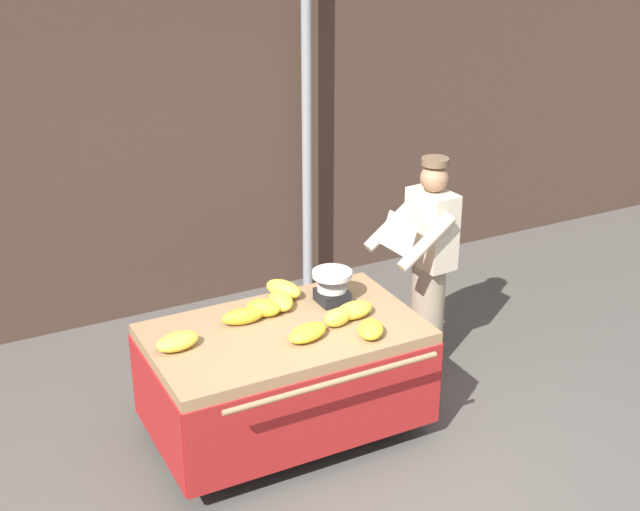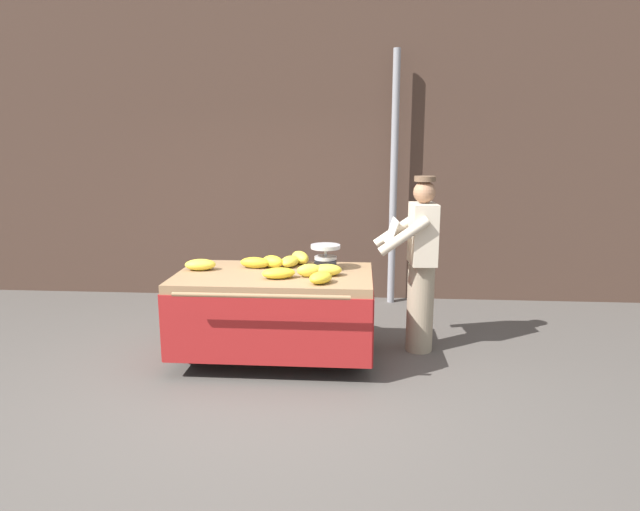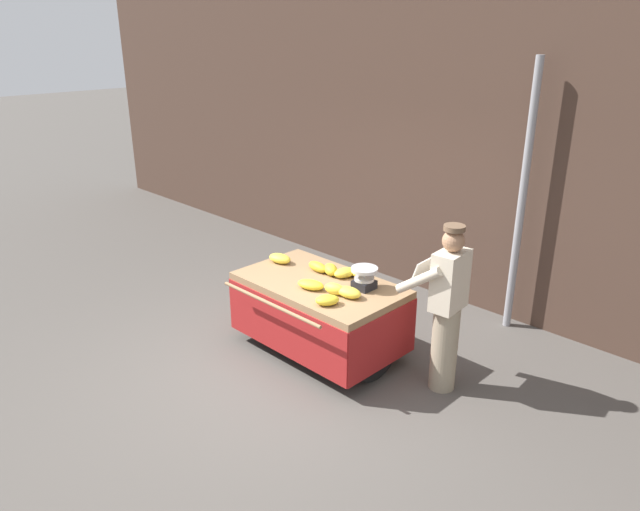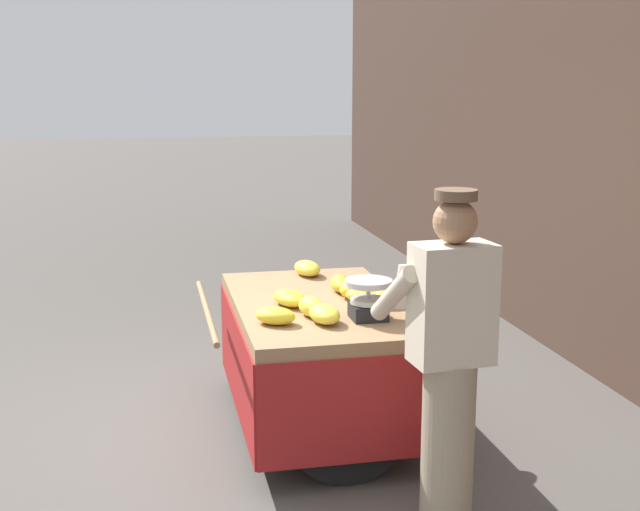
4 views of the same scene
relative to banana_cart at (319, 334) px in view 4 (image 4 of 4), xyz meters
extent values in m
plane|color=#514C47|center=(-0.01, -0.72, -0.63)|extent=(60.00, 60.00, 0.00)
cube|color=#93704C|center=(0.00, 0.00, 0.18)|extent=(1.79, 1.05, 0.08)
cylinder|color=black|center=(-0.82, 0.00, -0.26)|extent=(0.05, 0.73, 0.73)
cylinder|color=#B7B7BC|center=(-0.85, 0.00, -0.26)|extent=(0.01, 0.13, 0.13)
cylinder|color=black|center=(0.82, 0.00, -0.26)|extent=(0.05, 0.73, 0.73)
cylinder|color=#B7B7BC|center=(0.85, 0.00, -0.26)|extent=(0.01, 0.13, 0.13)
cylinder|color=#4C4742|center=(0.00, 0.45, -0.24)|extent=(0.05, 0.05, 0.77)
cube|color=maroon|center=(0.00, -0.52, -0.16)|extent=(1.79, 0.02, 0.60)
cube|color=maroon|center=(0.00, 0.53, -0.16)|extent=(1.79, 0.02, 0.60)
cube|color=maroon|center=(-0.90, 0.00, -0.16)|extent=(0.02, 1.05, 0.60)
cube|color=maroon|center=(0.90, 0.00, -0.16)|extent=(0.02, 1.05, 0.60)
cylinder|color=#93704C|center=(0.00, -0.70, 0.20)|extent=(1.43, 0.04, 0.04)
cube|color=black|center=(0.46, 0.20, 0.26)|extent=(0.20, 0.20, 0.09)
cylinder|color=#B7B7BC|center=(0.46, 0.20, 0.36)|extent=(0.02, 0.02, 0.11)
cylinder|color=#B7B7BC|center=(0.46, 0.20, 0.44)|extent=(0.28, 0.28, 0.04)
cylinder|color=#B7B7BC|center=(0.46, 0.20, 0.33)|extent=(0.21, 0.21, 0.03)
ellipsoid|color=yellow|center=(0.49, -0.07, 0.27)|extent=(0.29, 0.20, 0.11)
ellipsoid|color=yellow|center=(0.45, -0.35, 0.27)|extent=(0.27, 0.29, 0.10)
ellipsoid|color=yellow|center=(0.11, 0.29, 0.27)|extent=(0.22, 0.30, 0.10)
ellipsoid|color=yellow|center=(-0.05, 0.23, 0.28)|extent=(0.27, 0.25, 0.12)
ellipsoid|color=yellow|center=(0.34, -0.12, 0.28)|extent=(0.25, 0.18, 0.12)
ellipsoid|color=yellow|center=(0.07, -0.20, 0.27)|extent=(0.33, 0.25, 0.10)
ellipsoid|color=gold|center=(-0.22, 0.19, 0.27)|extent=(0.30, 0.15, 0.11)
ellipsoid|color=yellow|center=(-0.71, 0.07, 0.27)|extent=(0.31, 0.21, 0.11)
ellipsoid|color=yellow|center=(0.19, 0.43, 0.28)|extent=(0.26, 0.32, 0.12)
cylinder|color=gray|center=(1.38, 0.36, -0.19)|extent=(0.26, 0.26, 0.88)
cube|color=beige|center=(1.38, 0.36, 0.54)|extent=(0.26, 0.40, 0.58)
sphere|color=#9E7051|center=(1.38, 0.36, 0.94)|extent=(0.21, 0.21, 0.21)
cylinder|color=brown|center=(1.38, 0.36, 1.06)|extent=(0.20, 0.20, 0.05)
cylinder|color=beige|center=(1.18, 0.13, 0.56)|extent=(0.48, 0.13, 0.37)
cylinder|color=beige|center=(1.15, 0.55, 0.56)|extent=(0.48, 0.13, 0.37)
cube|color=silver|center=(1.08, 0.33, 0.56)|extent=(0.12, 0.35, 0.25)
camera|label=1|loc=(-2.15, -4.68, 3.02)|focal=49.85mm
camera|label=2|loc=(0.78, -4.83, 1.37)|focal=30.61mm
camera|label=3|loc=(4.11, -4.14, 2.77)|focal=33.37mm
camera|label=4|loc=(4.96, -1.04, 1.57)|focal=46.51mm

